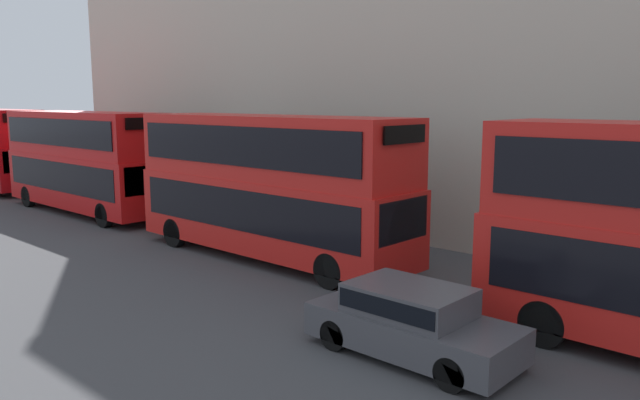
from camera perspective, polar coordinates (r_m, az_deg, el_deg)
The scene contains 4 objects.
bus_second_in_queue at distance 19.88m, azimuth -4.71°, elevation 1.74°, with size 2.59×10.47×4.59m.
bus_third_in_queue at distance 29.91m, azimuth -20.72°, elevation 3.63°, with size 2.59×10.42×4.55m.
car_hatchback at distance 12.74m, azimuth 8.35°, elevation -10.77°, with size 1.82×4.26×1.44m.
pedestrian at distance 41.38m, azimuth -24.65°, elevation 2.37°, with size 0.36×0.36×1.70m.
Camera 1 is at (-11.75, 5.08, 5.08)m, focal length 35.00 mm.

